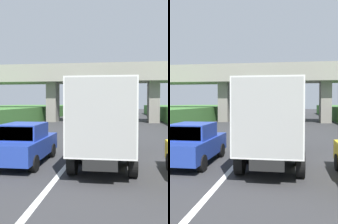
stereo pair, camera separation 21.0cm
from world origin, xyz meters
The scene contains 8 objects.
lane_centre_stripe centered at (0.00, 30.54, 0.00)m, with size 0.20×101.09×0.01m, color white.
overpass_bridge centered at (0.00, 38.18, 5.51)m, with size 40.00×4.80×7.37m.
overhead_highway_sign centered at (0.00, 32.64, 3.55)m, with size 5.88×0.18×4.87m.
truck_black centered at (1.55, 16.70, 1.93)m, with size 2.44×7.30×3.44m.
truck_silver centered at (-4.93, 51.08, 1.93)m, with size 2.44×7.30×3.44m.
truck_green centered at (-1.54, 34.12, 1.93)m, with size 2.44×7.30×3.44m.
truck_white centered at (1.86, 42.92, 1.93)m, with size 2.44×7.30×3.44m.
car_blue centered at (-1.84, 15.82, 0.86)m, with size 1.86×4.10×1.72m.
Camera 2 is at (2.30, 5.72, 2.63)m, focal length 39.88 mm.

